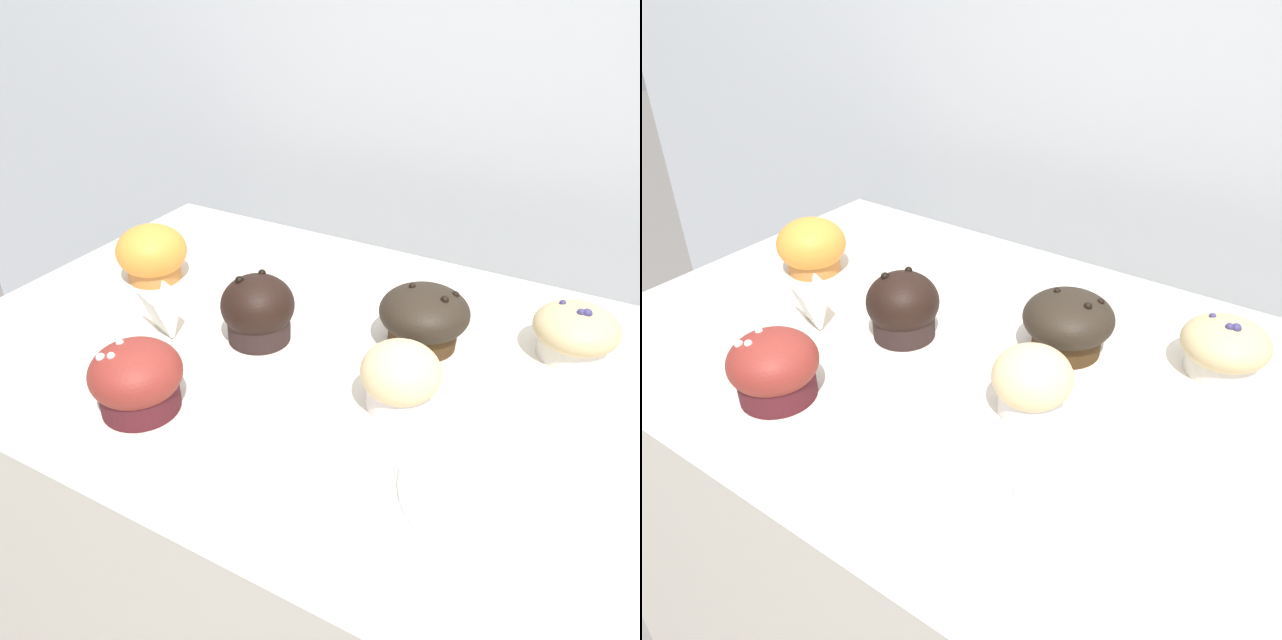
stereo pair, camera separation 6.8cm
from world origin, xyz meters
TOP-DOWN VIEW (x-y plane):
  - wall_back at (0.00, 0.60)m, footprint 3.20×0.10m
  - display_counter at (0.00, 0.00)m, footprint 1.00×0.64m
  - muffin_front_center at (0.26, 0.14)m, footprint 0.10×0.10m
  - muffin_back_left at (-0.11, -0.01)m, footprint 0.10×0.10m
  - muffin_back_right at (0.11, -0.05)m, footprint 0.09×0.09m
  - muffin_front_left at (0.08, 0.08)m, footprint 0.12×0.12m
  - muffin_front_right at (-0.14, -0.20)m, footprint 0.10×0.10m
  - muffin_back_center at (-0.34, 0.05)m, footprint 0.11×0.11m
  - serving_plate at (0.25, -0.13)m, footprint 0.20×0.20m
  - price_card at (-0.23, -0.06)m, footprint 0.06×0.06m

SIDE VIEW (x-z plane):
  - display_counter at x=0.00m, z-range 0.00..0.89m
  - serving_plate at x=0.25m, z-range 0.89..0.90m
  - wall_back at x=0.00m, z-range 0.00..1.80m
  - price_card at x=-0.23m, z-range 0.89..0.95m
  - muffin_front_center at x=0.26m, z-range 0.88..0.96m
  - muffin_front_right at x=-0.14m, z-range 0.88..0.97m
  - muffin_back_center at x=-0.34m, z-range 0.88..0.97m
  - muffin_back_right at x=0.11m, z-range 0.89..0.97m
  - muffin_front_left at x=0.08m, z-range 0.89..0.97m
  - muffin_back_left at x=-0.11m, z-range 0.88..0.97m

